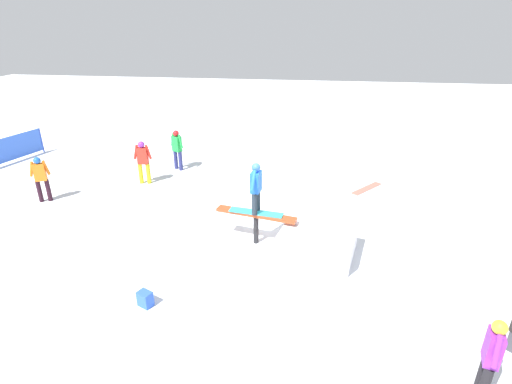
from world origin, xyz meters
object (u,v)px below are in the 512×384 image
object	(u,v)px
bystander_purple	(491,355)
loose_snowboard_coral	(367,188)
bystander_orange	(41,177)
main_rider_on_rail	(256,189)
bystander_green	(177,148)
rail_feature	(256,218)
backpack_on_snow	(145,299)
bystander_red	(143,160)

from	to	relation	value
bystander_purple	loose_snowboard_coral	world-z (taller)	bystander_purple
bystander_orange	main_rider_on_rail	bearing A→B (deg)	-37.77
bystander_green	bystander_orange	bearing A→B (deg)	-103.64
rail_feature	bystander_purple	distance (m)	5.98
bystander_orange	bystander_green	bearing A→B (deg)	20.72
main_rider_on_rail	backpack_on_snow	distance (m)	3.76
bystander_red	loose_snowboard_coral	distance (m)	8.08
main_rider_on_rail	bystander_green	world-z (taller)	main_rider_on_rail
bystander_red	loose_snowboard_coral	bearing A→B (deg)	176.84
main_rider_on_rail	backpack_on_snow	size ratio (longest dim) A/B	4.30
rail_feature	main_rider_on_rail	distance (m)	0.84
bystander_red	backpack_on_snow	bearing A→B (deg)	104.87
rail_feature	backpack_on_snow	world-z (taller)	rail_feature
bystander_green	bystander_purple	size ratio (longest dim) A/B	1.06
main_rider_on_rail	loose_snowboard_coral	xyz separation A→B (m)	(-3.41, -4.18, -1.58)
main_rider_on_rail	bystander_purple	world-z (taller)	main_rider_on_rail
rail_feature	bystander_purple	xyz separation A→B (m)	(-4.25, 4.21, 0.10)
loose_snowboard_coral	backpack_on_snow	size ratio (longest dim) A/B	4.51
rail_feature	bystander_green	bearing A→B (deg)	-40.82
bystander_orange	rail_feature	bearing A→B (deg)	-37.77
main_rider_on_rail	backpack_on_snow	bearing A→B (deg)	63.94
rail_feature	bystander_orange	bearing A→B (deg)	-0.38
bystander_purple	backpack_on_snow	distance (m)	6.40
backpack_on_snow	bystander_green	bearing A→B (deg)	128.45
loose_snowboard_coral	main_rider_on_rail	bearing A→B (deg)	1.11
backpack_on_snow	loose_snowboard_coral	bearing A→B (deg)	78.01
main_rider_on_rail	bystander_red	xyz separation A→B (m)	(4.60, -3.61, -0.70)
rail_feature	bystander_red	xyz separation A→B (m)	(4.60, -3.61, 0.14)
rail_feature	bystander_orange	world-z (taller)	bystander_orange
bystander_orange	bystander_red	bearing A→B (deg)	11.03
bystander_green	backpack_on_snow	xyz separation A→B (m)	(-1.87, 8.04, -0.73)
main_rider_on_rail	loose_snowboard_coral	size ratio (longest dim) A/B	0.95
rail_feature	loose_snowboard_coral	world-z (taller)	rail_feature
main_rider_on_rail	bystander_orange	world-z (taller)	main_rider_on_rail
bystander_purple	rail_feature	bearing A→B (deg)	-119.77
bystander_green	loose_snowboard_coral	xyz separation A→B (m)	(-7.25, 0.99, -0.88)
bystander_orange	bystander_purple	distance (m)	12.94
main_rider_on_rail	bystander_orange	distance (m)	7.51
bystander_green	rail_feature	bearing A→B (deg)	-22.58
bystander_green	bystander_orange	size ratio (longest dim) A/B	1.04
bystander_green	bystander_purple	bearing A→B (deg)	-18.39
bystander_purple	main_rider_on_rail	bearing A→B (deg)	-119.77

